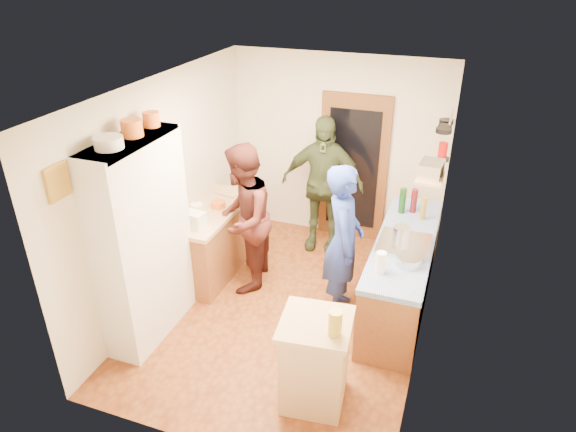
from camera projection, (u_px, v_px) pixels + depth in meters
The scene contains 44 objects.
floor at pixel (289, 309), 6.05m from camera, with size 3.00×4.00×0.02m, color brown.
ceiling at pixel (289, 87), 4.83m from camera, with size 3.00×4.00×0.02m, color silver.
wall_back at pixel (337, 149), 7.12m from camera, with size 3.00×0.02×2.60m, color beige.
wall_front at pixel (197, 327), 3.76m from camera, with size 3.00×0.02×2.60m, color beige.
wall_left at pixel (165, 190), 5.89m from camera, with size 0.02×4.00×2.60m, color beige.
wall_right at pixel (435, 234), 4.99m from camera, with size 0.02×4.00×2.60m, color beige.
door_frame at pixel (353, 169), 7.12m from camera, with size 0.95×0.06×2.10m, color brown.
door_glass at pixel (353, 170), 7.10m from camera, with size 0.70×0.02×1.70m, color black.
hutch_body at pixel (143, 242), 5.25m from camera, with size 0.40×1.20×2.20m, color silver.
hutch_top_shelf at pixel (128, 141), 4.75m from camera, with size 0.40×1.14×0.04m, color silver.
plate_stack at pixel (109, 143), 4.50m from camera, with size 0.26×0.26×0.11m, color white.
orange_pot_a at pixel (132, 128), 4.78m from camera, with size 0.20×0.20×0.16m, color orange.
orange_pot_b at pixel (151, 119), 5.05m from camera, with size 0.16×0.16×0.15m, color orange.
left_counter_base at pixel (213, 242), 6.58m from camera, with size 0.60×1.40×0.85m, color brown.
left_counter_top at pixel (210, 211), 6.37m from camera, with size 0.64×1.44×0.05m, color tan.
toaster at pixel (194, 220), 5.91m from camera, with size 0.25×0.17×0.19m, color white.
kettle at pixel (197, 210), 6.15m from camera, with size 0.14×0.14×0.16m, color white.
orange_bowl at pixel (218, 204), 6.38m from camera, with size 0.18×0.18×0.08m, color orange.
chopping_board at pixel (229, 192), 6.76m from camera, with size 0.30×0.22×0.03m, color tan.
right_counter_base at pixel (401, 276), 5.90m from camera, with size 0.60×2.20×0.84m, color brown.
right_counter_top at pixel (405, 242), 5.70m from camera, with size 0.62×2.22×0.06m, color #1749AE.
hob at pixel (404, 244), 5.57m from camera, with size 0.55×0.58×0.04m, color silver.
pot_on_hob at pixel (402, 232), 5.64m from camera, with size 0.19×0.19×0.12m, color silver.
bottle_a at pixel (402, 201), 6.20m from camera, with size 0.08×0.08×0.32m, color #143F14.
bottle_b at pixel (414, 201), 6.22m from camera, with size 0.08×0.08×0.30m, color #591419.
bottle_c at pixel (423, 208), 6.06m from camera, with size 0.07×0.07×0.29m, color olive.
paper_towel at pixel (381, 262), 5.07m from camera, with size 0.10×0.10×0.23m, color white.
mixing_bowl at pixel (409, 261), 5.21m from camera, with size 0.26×0.26×0.10m, color silver.
island_base at pixel (315, 364), 4.64m from camera, with size 0.55×0.55×0.86m, color tan.
island_top at pixel (316, 324), 4.43m from camera, with size 0.62×0.62×0.05m, color tan.
cutting_board at pixel (311, 319), 4.48m from camera, with size 0.35×0.28×0.02m, color white.
oil_jar at pixel (335, 323), 4.22m from camera, with size 0.12×0.12×0.23m, color #AD9E2D.
pan_rail at pixel (452, 116), 5.93m from camera, with size 0.02×0.02×0.65m, color silver.
pan_hang_a at pixel (444, 131), 5.86m from camera, with size 0.18×0.18×0.05m, color black.
pan_hang_b at pixel (445, 127), 6.04m from camera, with size 0.16×0.16×0.05m, color black.
pan_hang_c at pixel (446, 122), 6.20m from camera, with size 0.17×0.17×0.05m, color black.
wall_shelf at pixel (430, 177), 5.22m from camera, with size 0.26×0.42×0.03m, color tan.
radio at pixel (431, 169), 5.18m from camera, with size 0.22×0.30×0.15m, color silver.
ext_bracket at pixel (446, 159), 6.35m from camera, with size 0.06×0.10×0.04m, color black.
fire_extinguisher at pixel (442, 155), 6.34m from camera, with size 0.11×0.11×0.32m, color red.
picture_frame at pixel (58, 182), 4.24m from camera, with size 0.03×0.25×0.30m, color gold.
person_hob at pixel (346, 243), 5.61m from camera, with size 0.66×0.43×1.81m, color #233896.
person_left at pixel (247, 217), 6.11m from camera, with size 0.89×0.70×1.84m, color #431C17.
person_back at pixel (323, 184), 6.89m from camera, with size 1.12×0.46×1.90m, color #333F23.
Camera 1 is at (1.63, -4.57, 3.76)m, focal length 32.00 mm.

